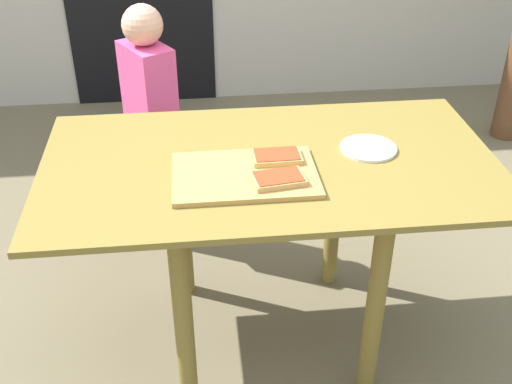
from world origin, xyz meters
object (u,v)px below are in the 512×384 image
object	(u,v)px
dining_table	(269,195)
plate_white_right	(368,148)
child_left	(151,115)
pizza_slice_far_right	(277,157)
cutting_board	(245,175)
pizza_slice_near_right	(278,179)

from	to	relation	value
dining_table	plate_white_right	world-z (taller)	plate_white_right
plate_white_right	child_left	size ratio (longest dim) A/B	0.17
dining_table	pizza_slice_far_right	distance (m)	0.16
cutting_board	pizza_slice_near_right	size ratio (longest dim) A/B	2.65
dining_table	child_left	xyz separation A→B (m)	(-0.41, 0.70, -0.03)
pizza_slice_near_right	plate_white_right	xyz separation A→B (m)	(0.32, 0.19, -0.02)
dining_table	pizza_slice_near_right	xyz separation A→B (m)	(0.01, -0.15, 0.15)
plate_white_right	child_left	distance (m)	1.00
pizza_slice_far_right	plate_white_right	xyz separation A→B (m)	(0.31, 0.06, -0.02)
cutting_board	dining_table	bearing A→B (deg)	46.65
cutting_board	pizza_slice_near_right	world-z (taller)	pizza_slice_near_right
cutting_board	pizza_slice_far_right	world-z (taller)	pizza_slice_far_right
pizza_slice_near_right	child_left	world-z (taller)	child_left
pizza_slice_near_right	dining_table	bearing A→B (deg)	91.88
pizza_slice_far_right	child_left	xyz separation A→B (m)	(-0.42, 0.73, -0.18)
pizza_slice_far_right	plate_white_right	bearing A→B (deg)	10.77
dining_table	pizza_slice_far_right	bearing A→B (deg)	-51.04
cutting_board	pizza_slice_far_right	xyz separation A→B (m)	(0.11, 0.07, 0.02)
dining_table	plate_white_right	distance (m)	0.35
dining_table	child_left	world-z (taller)	child_left
child_left	pizza_slice_far_right	bearing A→B (deg)	-59.72
pizza_slice_near_right	pizza_slice_far_right	distance (m)	0.13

